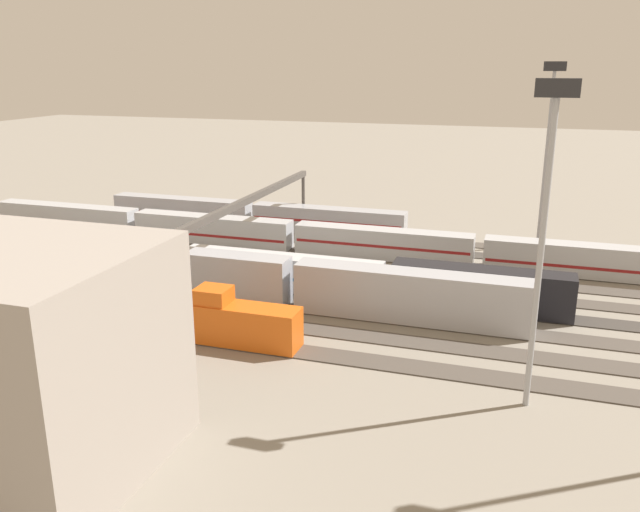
{
  "coord_description": "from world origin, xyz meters",
  "views": [
    {
      "loc": [
        -19.46,
        68.98,
        24.31
      ],
      "look_at": [
        2.84,
        -0.64,
        2.5
      ],
      "focal_mm": 36.44,
      "sensor_mm": 36.0,
      "label": 1
    }
  ],
  "objects_px": {
    "train_on_track_6": "(188,272)",
    "light_mast_1": "(546,203)",
    "train_on_track_0": "(253,215)",
    "train_on_track_8": "(242,322)",
    "signal_gantry": "(242,208)",
    "light_mast_0": "(549,130)",
    "train_on_track_2": "(383,244)",
    "train_on_track_5": "(263,269)"
  },
  "relations": [
    {
      "from": "train_on_track_6",
      "to": "light_mast_1",
      "type": "relative_size",
      "value": 3.06
    },
    {
      "from": "train_on_track_0",
      "to": "train_on_track_8",
      "type": "bearing_deg",
      "value": 112.17
    },
    {
      "from": "signal_gantry",
      "to": "light_mast_1",
      "type": "bearing_deg",
      "value": 144.79
    },
    {
      "from": "train_on_track_0",
      "to": "light_mast_0",
      "type": "height_order",
      "value": "light_mast_0"
    },
    {
      "from": "train_on_track_0",
      "to": "light_mast_1",
      "type": "relative_size",
      "value": 2.02
    },
    {
      "from": "signal_gantry",
      "to": "light_mast_0",
      "type": "bearing_deg",
      "value": -146.48
    },
    {
      "from": "light_mast_1",
      "to": "train_on_track_2",
      "type": "bearing_deg",
      "value": -61.38
    },
    {
      "from": "train_on_track_5",
      "to": "light_mast_0",
      "type": "xyz_separation_m",
      "value": [
        -29.57,
        -27.61,
        13.75
      ]
    },
    {
      "from": "train_on_track_5",
      "to": "train_on_track_8",
      "type": "relative_size",
      "value": 6.64
    },
    {
      "from": "train_on_track_2",
      "to": "train_on_track_0",
      "type": "relative_size",
      "value": 2.54
    },
    {
      "from": "light_mast_1",
      "to": "signal_gantry",
      "type": "bearing_deg",
      "value": -35.21
    },
    {
      "from": "train_on_track_2",
      "to": "train_on_track_5",
      "type": "height_order",
      "value": "train_on_track_5"
    },
    {
      "from": "train_on_track_0",
      "to": "train_on_track_6",
      "type": "bearing_deg",
      "value": 100.22
    },
    {
      "from": "train_on_track_5",
      "to": "train_on_track_8",
      "type": "bearing_deg",
      "value": 105.9
    },
    {
      "from": "train_on_track_6",
      "to": "light_mast_1",
      "type": "distance_m",
      "value": 39.83
    },
    {
      "from": "train_on_track_6",
      "to": "train_on_track_5",
      "type": "bearing_deg",
      "value": -142.93
    },
    {
      "from": "train_on_track_8",
      "to": "light_mast_1",
      "type": "bearing_deg",
      "value": 171.93
    },
    {
      "from": "train_on_track_5",
      "to": "signal_gantry",
      "type": "bearing_deg",
      "value": -47.62
    },
    {
      "from": "train_on_track_8",
      "to": "light_mast_0",
      "type": "distance_m",
      "value": 51.41
    },
    {
      "from": "train_on_track_0",
      "to": "train_on_track_8",
      "type": "relative_size",
      "value": 4.72
    },
    {
      "from": "train_on_track_5",
      "to": "train_on_track_2",
      "type": "bearing_deg",
      "value": -124.8
    },
    {
      "from": "train_on_track_0",
      "to": "train_on_track_5",
      "type": "bearing_deg",
      "value": 115.69
    },
    {
      "from": "train_on_track_6",
      "to": "train_on_track_5",
      "type": "xyz_separation_m",
      "value": [
        -6.62,
        -5.0,
        -0.53
      ]
    },
    {
      "from": "train_on_track_2",
      "to": "light_mast_1",
      "type": "bearing_deg",
      "value": 118.62
    },
    {
      "from": "train_on_track_2",
      "to": "train_on_track_6",
      "type": "bearing_deg",
      "value": 49.56
    },
    {
      "from": "train_on_track_8",
      "to": "train_on_track_0",
      "type": "bearing_deg",
      "value": -67.83
    },
    {
      "from": "train_on_track_0",
      "to": "signal_gantry",
      "type": "bearing_deg",
      "value": 110.47
    },
    {
      "from": "train_on_track_8",
      "to": "light_mast_1",
      "type": "relative_size",
      "value": 0.43
    },
    {
      "from": "light_mast_0",
      "to": "light_mast_1",
      "type": "bearing_deg",
      "value": 88.9
    },
    {
      "from": "train_on_track_8",
      "to": "light_mast_1",
      "type": "height_order",
      "value": "light_mast_1"
    },
    {
      "from": "train_on_track_2",
      "to": "train_on_track_5",
      "type": "bearing_deg",
      "value": 55.2
    },
    {
      "from": "light_mast_0",
      "to": "light_mast_1",
      "type": "xyz_separation_m",
      "value": [
        0.89,
        46.07,
        -0.62
      ]
    },
    {
      "from": "train_on_track_2",
      "to": "train_on_track_8",
      "type": "height_order",
      "value": "train_on_track_8"
    },
    {
      "from": "train_on_track_6",
      "to": "signal_gantry",
      "type": "bearing_deg",
      "value": -101.62
    },
    {
      "from": "train_on_track_2",
      "to": "light_mast_1",
      "type": "relative_size",
      "value": 5.13
    },
    {
      "from": "train_on_track_2",
      "to": "signal_gantry",
      "type": "relative_size",
      "value": 2.66
    },
    {
      "from": "train_on_track_6",
      "to": "light_mast_0",
      "type": "distance_m",
      "value": 50.48
    },
    {
      "from": "train_on_track_6",
      "to": "signal_gantry",
      "type": "relative_size",
      "value": 1.59
    },
    {
      "from": "train_on_track_0",
      "to": "light_mast_1",
      "type": "height_order",
      "value": "light_mast_1"
    },
    {
      "from": "train_on_track_2",
      "to": "train_on_track_5",
      "type": "relative_size",
      "value": 1.8
    },
    {
      "from": "train_on_track_6",
      "to": "train_on_track_8",
      "type": "bearing_deg",
      "value": 137.45
    },
    {
      "from": "train_on_track_8",
      "to": "light_mast_1",
      "type": "distance_m",
      "value": 27.9
    }
  ]
}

